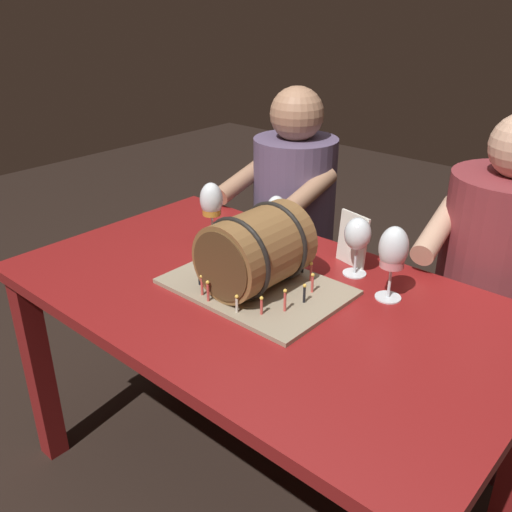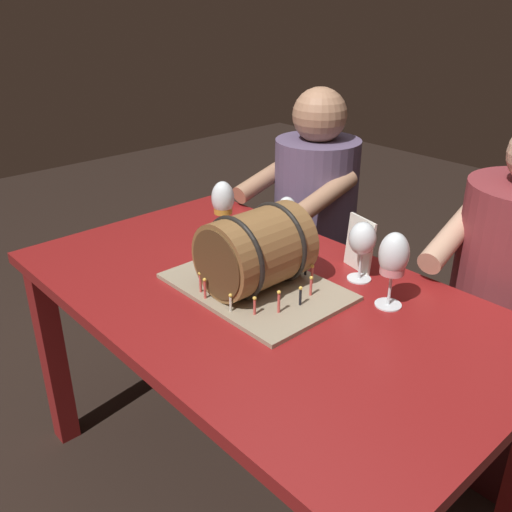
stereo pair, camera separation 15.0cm
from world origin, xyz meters
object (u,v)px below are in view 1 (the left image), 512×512
wine_glass_amber (211,202)px  dining_table (259,325)px  wine_glass_empty (358,235)px  menu_card (353,240)px  person_seated_right (490,304)px  person_seated_left (292,243)px  barrel_cake (256,255)px  wine_glass_white (276,212)px  wine_glass_rose (393,251)px

wine_glass_amber → dining_table: bearing=-24.1°
wine_glass_empty → menu_card: size_ratio=1.09×
wine_glass_empty → person_seated_right: bearing=56.8°
person_seated_left → wine_glass_empty: bearing=-37.1°
wine_glass_amber → menu_card: (0.43, 0.16, -0.06)m
person_seated_left → barrel_cake: bearing=-59.7°
menu_card → person_seated_left: 0.68m
dining_table → wine_glass_white: size_ratio=8.67×
wine_glass_white → menu_card: size_ratio=1.03×
wine_glass_empty → wine_glass_rose: (0.14, -0.06, 0.02)m
wine_glass_white → wine_glass_rose: wine_glass_rose is taller
wine_glass_amber → person_seated_left: person_seated_left is taller
person_seated_left → person_seated_right: size_ratio=0.99×
menu_card → person_seated_left: size_ratio=0.14×
barrel_cake → wine_glass_empty: size_ratio=2.75×
menu_card → wine_glass_empty: bearing=-35.7°
barrel_cake → menu_card: (0.11, 0.31, -0.02)m
dining_table → person_seated_left: bearing=121.1°
wine_glass_empty → person_seated_right: 0.58m
wine_glass_rose → person_seated_left: person_seated_left is taller
dining_table → barrel_cake: bearing=159.1°
wine_glass_white → person_seated_right: 0.76m
wine_glass_white → person_seated_left: person_seated_left is taller
dining_table → wine_glass_rose: (0.28, 0.20, 0.25)m
wine_glass_white → menu_card: wine_glass_white is taller
dining_table → menu_card: 0.38m
wine_glass_white → person_seated_left: 0.57m
barrel_cake → menu_card: barrel_cake is taller
dining_table → wine_glass_empty: size_ratio=8.18×
wine_glass_rose → wine_glass_empty: bearing=157.3°
dining_table → wine_glass_amber: size_ratio=7.07×
wine_glass_empty → barrel_cake: bearing=-121.4°
wine_glass_empty → wine_glass_amber: bearing=-166.5°
wine_glass_white → wine_glass_empty: bearing=-2.0°
wine_glass_rose → menu_card: (-0.19, 0.11, -0.06)m
barrel_cake → wine_glass_rose: bearing=33.1°
menu_card → person_seated_left: person_seated_left is taller
wine_glass_rose → person_seated_right: person_seated_right is taller
wine_glass_empty → person_seated_left: person_seated_left is taller
barrel_cake → dining_table: bearing=-20.9°
wine_glass_white → person_seated_left: size_ratio=0.14×
wine_glass_empty → person_seated_left: size_ratio=0.15×
barrel_cake → person_seated_left: size_ratio=0.41×
wine_glass_amber → person_seated_right: bearing=35.4°
wine_glass_white → wine_glass_rose: 0.46m
menu_card → person_seated_right: bearing=61.7°
wine_glass_amber → person_seated_left: size_ratio=0.17×
barrel_cake → wine_glass_white: (-0.15, 0.27, 0.01)m
dining_table → wine_glass_amber: 0.44m
wine_glass_empty → wine_glass_amber: (-0.47, -0.11, 0.02)m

